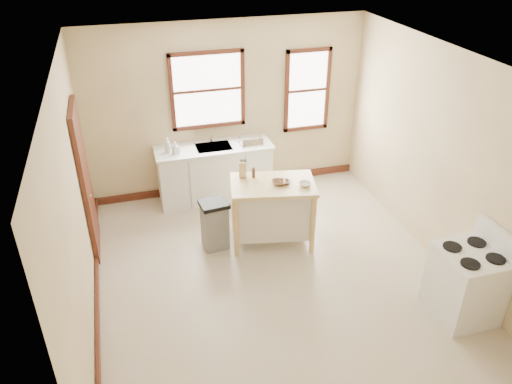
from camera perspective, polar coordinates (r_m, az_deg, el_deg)
The scene contains 23 objects.
floor at distance 6.66m, azimuth 1.92°, elevation -9.43°, with size 5.00×5.00×0.00m, color #BBA994.
ceiling at distance 5.35m, azimuth 2.44°, elevation 14.49°, with size 5.00×5.00×0.00m, color white.
wall_back at distance 8.08m, azimuth -3.35°, elevation 9.39°, with size 4.50×0.04×2.80m, color beige.
wall_left at distance 5.68m, azimuth -20.01°, elevation -1.84°, with size 0.04×5.00×2.80m, color beige.
wall_right at distance 6.85m, azimuth 20.41°, elevation 3.61°, with size 0.04×5.00×2.80m, color beige.
window_main at distance 7.89m, azimuth -5.56°, elevation 11.49°, with size 1.17×0.06×1.22m, color #402011, non-canonical shape.
window_side at distance 8.37m, azimuth 5.86°, elevation 11.48°, with size 0.77×0.06×1.37m, color #402011, non-canonical shape.
door_left at distance 6.98m, azimuth -18.90°, elevation 1.15°, with size 0.06×0.90×2.10m, color #402011.
baseboard_back at distance 8.61m, azimuth -3.04°, elevation 0.94°, with size 4.50×0.04×0.12m, color #402011.
baseboard_left at distance 6.45m, azimuth -17.67°, elevation -12.01°, with size 0.04×5.00×0.12m, color #402011.
sink_counter at distance 8.14m, azimuth -4.74°, elevation 2.25°, with size 1.86×0.62×0.92m, color silver, non-canonical shape.
faucet at distance 8.05m, azimuth -5.17°, elevation 6.41°, with size 0.03×0.03×0.22m, color silver.
soap_bottle_a at distance 7.79m, azimuth -10.07°, elevation 5.31°, with size 0.09×0.09×0.24m, color #B2B2B2.
soap_bottle_b at distance 7.73m, azimuth -9.18°, elevation 5.01°, with size 0.09×0.09×0.19m, color #B2B2B2.
dish_rack at distance 7.98m, azimuth -0.58°, elevation 5.81°, with size 0.36×0.27×0.09m, color silver, non-canonical shape.
kitchen_island at distance 7.03m, azimuth 1.89°, elevation -2.36°, with size 1.15×0.73×0.94m, color #DDBB82, non-canonical shape.
knife_block at distance 6.92m, azimuth -1.51°, elevation 2.51°, with size 0.10×0.10×0.20m, color tan, non-canonical shape.
pepper_grinder at distance 6.91m, azimuth -0.29°, elevation 2.24°, with size 0.04×0.04×0.15m, color #462813.
bowl_a at distance 6.77m, azimuth 2.62°, elevation 1.08°, with size 0.19×0.19×0.05m, color brown.
bowl_b at distance 6.79m, azimuth 3.35°, elevation 1.13°, with size 0.15×0.15×0.04m, color brown.
bowl_c at distance 6.75m, azimuth 5.62°, elevation 0.89°, with size 0.16×0.16×0.05m, color silver.
trash_bin at distance 6.97m, azimuth -4.72°, elevation -3.76°, with size 0.38×0.32×0.73m, color slate, non-canonical shape.
gas_stove at distance 6.24m, azimuth 23.04°, elevation -8.69°, with size 0.70×0.71×1.14m, color silver, non-canonical shape.
Camera 1 is at (-1.63, -4.90, 4.21)m, focal length 35.00 mm.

